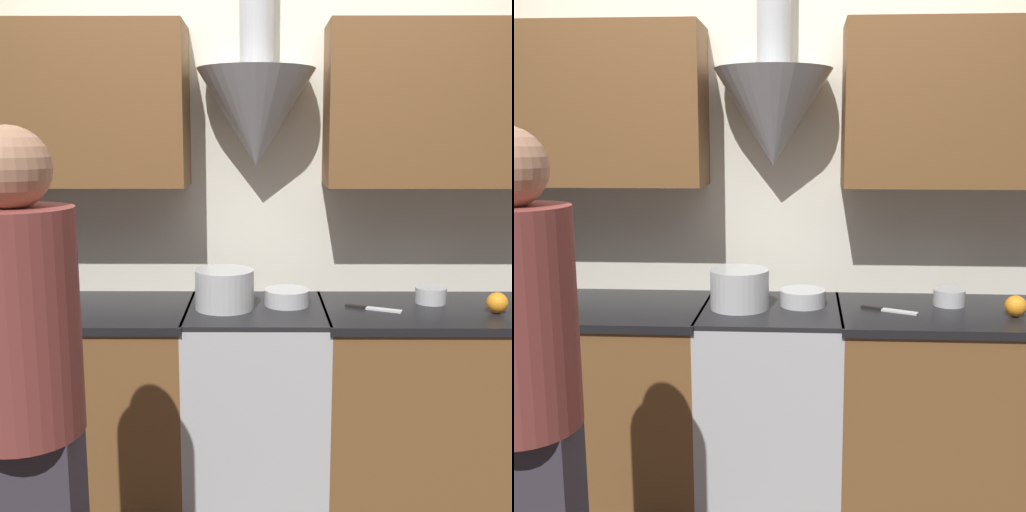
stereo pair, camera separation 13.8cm
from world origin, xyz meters
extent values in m
cube|color=silver|center=(0.00, 0.65, 1.30)|extent=(8.40, 0.06, 2.60)
cone|color=#B7BABC|center=(0.00, 0.48, 1.75)|extent=(0.52, 0.52, 0.42)
cube|color=brown|center=(-1.09, 0.47, 1.80)|extent=(1.56, 0.32, 0.70)
cube|color=brown|center=(0.84, 0.47, 1.80)|extent=(1.06, 0.32, 0.70)
cube|color=brown|center=(-1.09, 0.32, 0.45)|extent=(1.56, 0.60, 0.89)
cube|color=black|center=(-1.09, 0.32, 0.91)|extent=(1.59, 0.62, 0.03)
cube|color=brown|center=(0.84, 0.32, 0.45)|extent=(1.06, 0.60, 0.89)
cube|color=black|center=(0.84, 0.32, 0.91)|extent=(1.09, 0.62, 0.03)
cube|color=#B7BABC|center=(0.00, 0.32, 0.45)|extent=(0.61, 0.60, 0.91)
cube|color=black|center=(0.00, 0.03, 0.42)|extent=(0.43, 0.01, 0.41)
cube|color=black|center=(0.00, 0.32, 0.92)|extent=(0.61, 0.60, 0.02)
cube|color=#B7BABC|center=(0.00, 0.59, 0.86)|extent=(0.61, 0.06, 0.10)
cylinder|color=black|center=(-1.15, 0.33, 1.03)|extent=(0.07, 0.07, 0.20)
sphere|color=black|center=(-1.15, 0.33, 1.13)|extent=(0.07, 0.07, 0.07)
cylinder|color=#B7BABC|center=(-0.14, 0.31, 1.01)|extent=(0.26, 0.26, 0.17)
cylinder|color=#B7BABC|center=(0.14, 0.37, 0.96)|extent=(0.20, 0.20, 0.07)
sphere|color=orange|center=(1.03, 0.24, 0.97)|extent=(0.09, 0.09, 0.09)
cylinder|color=#B7BABC|center=(0.79, 0.41, 0.96)|extent=(0.14, 0.14, 0.07)
cube|color=silver|center=(0.55, 0.27, 0.93)|extent=(0.16, 0.10, 0.01)
cube|color=black|center=(0.44, 0.32, 0.93)|extent=(0.10, 0.06, 0.01)
cylinder|color=brown|center=(-0.60, -0.83, 1.20)|extent=(0.31, 0.31, 0.59)
camera|label=1|loc=(0.01, -2.41, 1.67)|focal=45.00mm
camera|label=2|loc=(0.15, -2.41, 1.67)|focal=45.00mm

